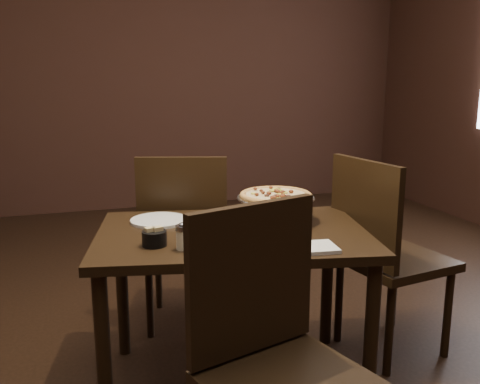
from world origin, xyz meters
name	(u,v)px	position (x,y,z in m)	size (l,w,h in m)	color
room	(241,70)	(0.06, 0.03, 1.40)	(6.04, 7.04, 2.84)	black
dining_table	(233,252)	(0.02, 0.01, 0.63)	(1.29, 0.99, 0.72)	black
pizza_stand	(276,196)	(0.25, 0.10, 0.84)	(0.36, 0.36, 0.15)	silver
parmesan_shaker	(183,236)	(-0.23, -0.16, 0.78)	(0.06, 0.06, 0.11)	beige
pepper_flake_shaker	(194,231)	(-0.18, -0.11, 0.78)	(0.06, 0.06, 0.11)	maroon
packet_caddy	(154,238)	(-0.33, -0.08, 0.76)	(0.10, 0.10, 0.08)	black
napkin_stack	(317,247)	(0.26, -0.32, 0.73)	(0.14, 0.14, 0.02)	silver
plate_left	(159,220)	(-0.26, 0.26, 0.73)	(0.26, 0.26, 0.01)	silver
plate_near	(232,253)	(-0.08, -0.28, 0.73)	(0.23, 0.23, 0.01)	silver
serving_spatula	(261,206)	(0.13, -0.05, 0.84)	(0.17, 0.17, 0.02)	silver
chair_far	(185,235)	(-0.07, 0.62, 0.54)	(0.57, 0.57, 0.98)	black
chair_near	(277,357)	(-0.07, -0.73, 0.55)	(0.58, 0.58, 1.00)	black
chair_side	(383,250)	(0.80, 0.05, 0.55)	(0.54, 0.54, 1.00)	black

